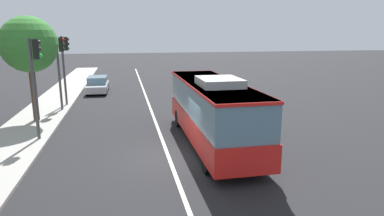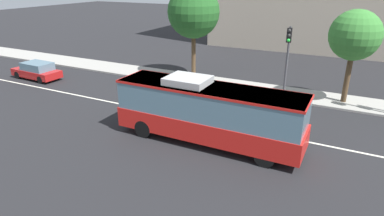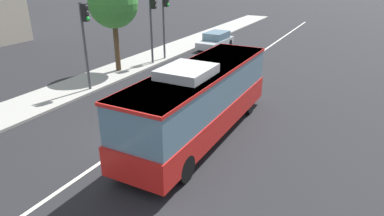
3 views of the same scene
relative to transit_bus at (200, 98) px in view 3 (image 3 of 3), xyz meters
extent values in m
plane|color=black|center=(-1.45, 2.37, -1.81)|extent=(160.00, 160.00, 0.00)
cube|color=#9E9B93|center=(-1.45, 9.68, -1.74)|extent=(80.00, 3.17, 0.14)
cube|color=silver|center=(-1.45, 2.37, -1.80)|extent=(76.00, 0.16, 0.01)
cube|color=red|center=(0.02, 0.00, -0.83)|extent=(10.00, 2.50, 1.10)
cube|color=slate|center=(0.02, 0.00, 0.50)|extent=(9.80, 2.43, 1.58)
cube|color=red|center=(0.02, 0.00, 1.23)|extent=(9.90, 2.48, 0.12)
cube|color=#B2B2B2|center=(-1.18, 0.00, 1.47)|extent=(2.20, 1.80, 0.36)
cylinder|color=black|center=(3.42, 1.10, -1.31)|extent=(1.00, 0.30, 1.00)
cylinder|color=black|center=(3.42, -1.10, -1.31)|extent=(1.00, 0.30, 1.00)
cylinder|color=black|center=(-3.38, 1.10, -1.31)|extent=(1.00, 0.30, 1.00)
cylinder|color=black|center=(-3.38, -1.10, -1.31)|extent=(1.00, 0.30, 1.00)
cube|color=#B7BABF|center=(16.27, 6.60, -1.29)|extent=(4.53, 1.88, 0.60)
cube|color=slate|center=(16.52, 6.59, -0.67)|extent=(2.55, 1.70, 0.64)
cylinder|color=black|center=(14.75, 5.83, -1.49)|extent=(0.64, 0.23, 0.64)
cylinder|color=black|center=(14.78, 7.43, -1.49)|extent=(0.64, 0.23, 0.64)
cylinder|color=black|center=(17.75, 5.77, -1.49)|extent=(0.64, 0.23, 0.64)
cylinder|color=black|center=(17.78, 7.37, -1.49)|extent=(0.64, 0.23, 0.64)
cylinder|color=#47474C|center=(10.56, 8.49, 0.79)|extent=(0.16, 0.16, 5.20)
cube|color=black|center=(10.57, 8.21, 2.84)|extent=(0.33, 0.29, 0.96)
sphere|color=#2D2D2D|center=(10.57, 8.06, 2.84)|extent=(0.22, 0.22, 0.22)
sphere|color=#1ED838|center=(10.57, 8.06, 2.52)|extent=(0.22, 0.22, 0.22)
cylinder|color=#47474C|center=(2.16, 8.55, 0.79)|extent=(0.16, 0.16, 5.20)
cube|color=black|center=(2.18, 8.27, 2.84)|extent=(0.34, 0.30, 0.96)
sphere|color=#2D2D2D|center=(2.19, 8.12, 3.16)|extent=(0.22, 0.22, 0.22)
sphere|color=#2D2D2D|center=(2.19, 8.12, 2.84)|extent=(0.22, 0.22, 0.22)
sphere|color=#1ED838|center=(2.19, 8.12, 2.52)|extent=(0.22, 0.22, 0.22)
cylinder|color=#47474C|center=(8.92, 8.55, 0.79)|extent=(0.16, 0.16, 5.20)
cube|color=black|center=(8.94, 8.27, 2.84)|extent=(0.34, 0.30, 0.96)
sphere|color=#2D2D2D|center=(8.96, 8.12, 2.84)|extent=(0.22, 0.22, 0.22)
sphere|color=#2D2D2D|center=(8.96, 8.12, 2.52)|extent=(0.22, 0.22, 0.22)
cylinder|color=#4C3823|center=(6.12, 9.58, -0.05)|extent=(0.36, 0.36, 3.51)
sphere|color=#387F33|center=(6.12, 9.58, 2.95)|extent=(3.31, 3.31, 3.31)
camera|label=1|loc=(-15.22, 4.15, 3.60)|focal=30.90mm
camera|label=2|loc=(6.47, -14.58, 6.48)|focal=30.89mm
camera|label=3|loc=(-12.24, -6.08, 5.23)|focal=31.90mm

